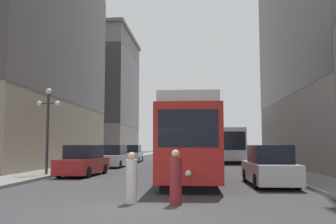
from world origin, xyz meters
name	(u,v)px	position (x,y,z in m)	size (l,w,h in m)	color
ground_plane	(134,212)	(0.00, 0.00, 0.00)	(200.00, 200.00, 0.00)	#38383A
sidewalk_left	(128,158)	(-7.58, 40.00, 0.07)	(2.52, 120.00, 0.15)	gray
sidewalk_right	(240,158)	(7.58, 40.00, 0.07)	(2.52, 120.00, 0.15)	gray
streetcar	(190,140)	(1.37, 10.20, 2.10)	(2.74, 13.97, 3.89)	black
transit_bus	(226,144)	(5.01, 30.04, 1.95)	(2.77, 12.32, 3.45)	black
parked_car_left_near	(132,154)	(-5.02, 28.52, 0.84)	(2.02, 4.88, 1.82)	black
parked_car_left_mid	(83,161)	(-5.02, 11.52, 0.84)	(2.10, 4.95, 1.82)	black
parked_car_right_far	(269,167)	(5.02, 6.91, 0.84)	(1.95, 4.81, 1.82)	black
parked_car_left_far	(114,157)	(-5.02, 19.72, 0.84)	(1.99, 4.51, 1.82)	black
pedestrian_crossing_near	(132,179)	(-0.33, 1.45, 0.75)	(0.36, 0.36, 1.61)	beige
pedestrian_crossing_far	(176,179)	(1.08, 1.27, 0.78)	(0.38, 0.38, 1.68)	maroon
lamp_post_left_near	(48,117)	(-6.92, 10.62, 3.47)	(1.41, 0.36, 5.01)	#333338
building_left_midblock	(85,94)	(-16.61, 48.77, 10.30)	(16.13, 17.31, 20.03)	gray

